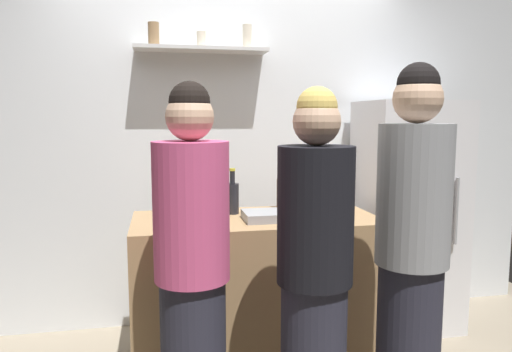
# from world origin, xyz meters

# --- Properties ---
(back_wall_assembly) EXTENTS (4.80, 0.32, 2.60)m
(back_wall_assembly) POSITION_xyz_m (-0.00, 1.25, 1.30)
(back_wall_assembly) COLOR white
(back_wall_assembly) RESTS_ON ground
(refrigerator) EXTENTS (0.67, 0.60, 1.63)m
(refrigerator) POSITION_xyz_m (1.23, 0.85, 0.81)
(refrigerator) COLOR white
(refrigerator) RESTS_ON ground
(counter) EXTENTS (1.46, 0.68, 0.92)m
(counter) POSITION_xyz_m (0.05, 0.51, 0.46)
(counter) COLOR #9E7A51
(counter) RESTS_ON ground
(baking_pan) EXTENTS (0.34, 0.24, 0.05)m
(baking_pan) POSITION_xyz_m (0.13, 0.42, 0.94)
(baking_pan) COLOR gray
(baking_pan) RESTS_ON counter
(utensil_holder) EXTENTS (0.09, 0.09, 0.22)m
(utensil_holder) POSITION_xyz_m (-0.34, 0.27, 0.97)
(utensil_holder) COLOR #B2B2B7
(utensil_holder) RESTS_ON counter
(wine_bottle_amber_glass) EXTENTS (0.08, 0.08, 0.30)m
(wine_bottle_amber_glass) POSITION_xyz_m (0.28, 0.74, 1.03)
(wine_bottle_amber_glass) COLOR #472814
(wine_bottle_amber_glass) RESTS_ON counter
(wine_bottle_dark_glass) EXTENTS (0.08, 0.08, 0.28)m
(wine_bottle_dark_glass) POSITION_xyz_m (-0.07, 0.65, 1.02)
(wine_bottle_dark_glass) COLOR black
(wine_bottle_dark_glass) RESTS_ON counter
(wine_bottle_pale_glass) EXTENTS (0.07, 0.07, 0.30)m
(wine_bottle_pale_glass) POSITION_xyz_m (-0.48, 0.70, 1.03)
(wine_bottle_pale_glass) COLOR #B2BFB2
(wine_bottle_pale_glass) RESTS_ON counter
(water_bottle_plastic) EXTENTS (0.09, 0.09, 0.27)m
(water_bottle_plastic) POSITION_xyz_m (-0.20, 0.45, 1.03)
(water_bottle_plastic) COLOR silver
(water_bottle_plastic) RESTS_ON counter
(person_grey_hoodie) EXTENTS (0.34, 0.34, 1.76)m
(person_grey_hoodie) POSITION_xyz_m (0.64, -0.26, 0.88)
(person_grey_hoodie) COLOR #262633
(person_grey_hoodie) RESTS_ON ground
(person_blonde) EXTENTS (0.34, 0.34, 1.65)m
(person_blonde) POSITION_xyz_m (0.16, -0.27, 0.81)
(person_blonde) COLOR #262633
(person_blonde) RESTS_ON ground
(person_pink_top) EXTENTS (0.34, 0.34, 1.67)m
(person_pink_top) POSITION_xyz_m (-0.37, -0.15, 0.83)
(person_pink_top) COLOR #262633
(person_pink_top) RESTS_ON ground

